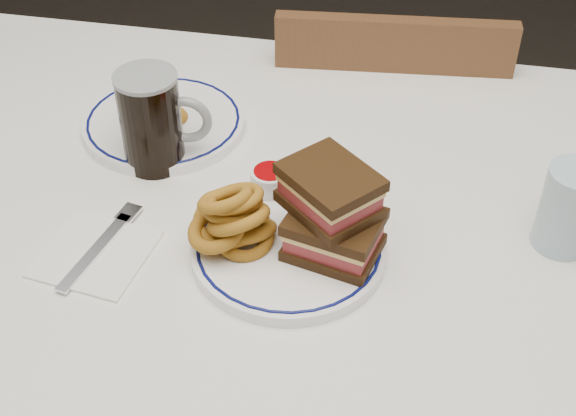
% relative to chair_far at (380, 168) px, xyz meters
% --- Properties ---
extents(dining_table, '(1.27, 0.87, 0.75)m').
position_rel_chair_far_xyz_m(dining_table, '(-0.14, -0.48, 0.19)').
color(dining_table, white).
rests_on(dining_table, floor).
extents(chair_far, '(0.42, 0.42, 0.84)m').
position_rel_chair_far_xyz_m(chair_far, '(0.00, 0.00, 0.00)').
color(chair_far, '#422915').
rests_on(chair_far, floor).
extents(main_plate, '(0.24, 0.24, 0.02)m').
position_rel_chair_far_xyz_m(main_plate, '(-0.07, -0.57, 0.30)').
color(main_plate, white).
rests_on(main_plate, dining_table).
extents(reuben_sandwich, '(0.14, 0.14, 0.11)m').
position_rel_chair_far_xyz_m(reuben_sandwich, '(-0.02, -0.56, 0.36)').
color(reuben_sandwich, black).
rests_on(reuben_sandwich, main_plate).
extents(onion_rings_main, '(0.11, 0.10, 0.12)m').
position_rel_chair_far_xyz_m(onion_rings_main, '(-0.14, -0.58, 0.35)').
color(onion_rings_main, brown).
rests_on(onion_rings_main, main_plate).
extents(ketchup_ramekin, '(0.05, 0.05, 0.03)m').
position_rel_chair_far_xyz_m(ketchup_ramekin, '(-0.12, -0.47, 0.33)').
color(ketchup_ramekin, white).
rests_on(ketchup_ramekin, main_plate).
extents(beer_mug, '(0.13, 0.09, 0.14)m').
position_rel_chair_far_xyz_m(beer_mug, '(-0.29, -0.42, 0.37)').
color(beer_mug, black).
rests_on(beer_mug, dining_table).
extents(water_glass, '(0.07, 0.07, 0.11)m').
position_rel_chair_far_xyz_m(water_glass, '(0.26, -0.48, 0.35)').
color(water_glass, '#9BBAC8').
rests_on(water_glass, dining_table).
extents(far_plate, '(0.24, 0.24, 0.02)m').
position_rel_chair_far_xyz_m(far_plate, '(-0.31, -0.34, 0.30)').
color(far_plate, white).
rests_on(far_plate, dining_table).
extents(onion_rings_far, '(0.08, 0.10, 0.04)m').
position_rel_chair_far_xyz_m(onion_rings_far, '(-0.31, -0.35, 0.32)').
color(onion_rings_far, brown).
rests_on(onion_rings_far, far_plate).
extents(napkin_fork, '(0.14, 0.17, 0.01)m').
position_rel_chair_far_xyz_m(napkin_fork, '(-0.31, -0.61, 0.30)').
color(napkin_fork, white).
rests_on(napkin_fork, dining_table).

